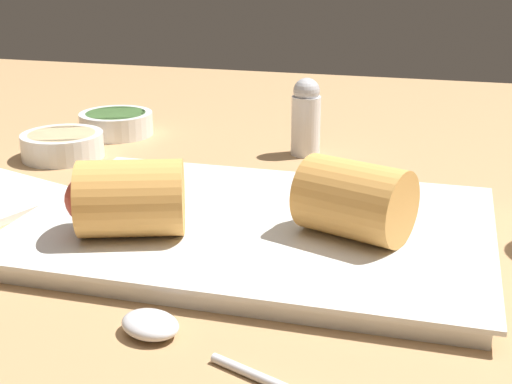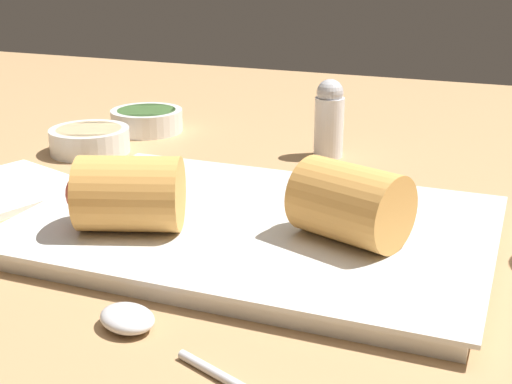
% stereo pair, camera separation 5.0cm
% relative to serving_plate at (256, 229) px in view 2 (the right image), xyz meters
% --- Properties ---
extents(table_surface, '(1.80, 1.40, 0.02)m').
position_rel_serving_plate_xyz_m(table_surface, '(0.01, -0.02, -0.02)').
color(table_surface, '#A87F54').
rests_on(table_surface, ground).
extents(serving_plate, '(0.33, 0.23, 0.01)m').
position_rel_serving_plate_xyz_m(serving_plate, '(0.00, 0.00, 0.00)').
color(serving_plate, silver).
rests_on(serving_plate, table_surface).
extents(roll_front_left, '(0.08, 0.07, 0.05)m').
position_rel_serving_plate_xyz_m(roll_front_left, '(0.07, -0.01, 0.03)').
color(roll_front_left, '#D19347').
rests_on(roll_front_left, serving_plate).
extents(roll_front_right, '(0.08, 0.07, 0.05)m').
position_rel_serving_plate_xyz_m(roll_front_right, '(-0.08, -0.05, 0.03)').
color(roll_front_right, '#D19347').
rests_on(roll_front_right, serving_plate).
extents(dipping_bowl_near, '(0.08, 0.08, 0.02)m').
position_rel_serving_plate_xyz_m(dipping_bowl_near, '(-0.24, 0.15, 0.01)').
color(dipping_bowl_near, silver).
rests_on(dipping_bowl_near, table_surface).
extents(dipping_bowl_far, '(0.08, 0.08, 0.02)m').
position_rel_serving_plate_xyz_m(dipping_bowl_far, '(-0.23, 0.24, 0.01)').
color(dipping_bowl_far, silver).
rests_on(dipping_bowl_far, table_surface).
extents(spoon, '(0.16, 0.07, 0.01)m').
position_rel_serving_plate_xyz_m(spoon, '(-0.00, -0.15, -0.00)').
color(spoon, silver).
rests_on(spoon, table_surface).
extents(napkin, '(0.14, 0.13, 0.01)m').
position_rel_serving_plate_xyz_m(napkin, '(-0.23, 0.02, -0.00)').
color(napkin, white).
rests_on(napkin, table_surface).
extents(salt_shaker, '(0.03, 0.03, 0.08)m').
position_rel_serving_plate_xyz_m(salt_shaker, '(-0.01, 0.22, 0.03)').
color(salt_shaker, silver).
rests_on(salt_shaker, table_surface).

